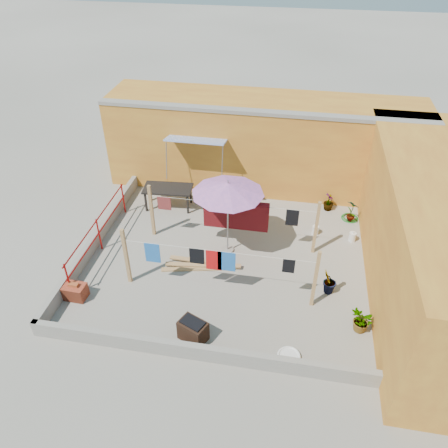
% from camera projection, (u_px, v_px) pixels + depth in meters
% --- Properties ---
extents(ground, '(80.00, 80.00, 0.00)m').
position_uv_depth(ground, '(227.00, 259.00, 12.97)').
color(ground, '#9E998E').
rests_on(ground, ground).
extents(wall_back, '(11.00, 3.27, 3.21)m').
position_uv_depth(wall_back, '(263.00, 143.00, 15.68)').
color(wall_back, gold).
rests_on(wall_back, ground).
extents(wall_right, '(2.40, 9.00, 3.20)m').
position_uv_depth(wall_right, '(425.00, 235.00, 11.28)').
color(wall_right, gold).
rests_on(wall_right, ground).
extents(parapet_front, '(8.30, 0.16, 0.44)m').
position_uv_depth(parapet_front, '(200.00, 352.00, 10.00)').
color(parapet_front, gray).
rests_on(parapet_front, ground).
extents(parapet_left, '(0.16, 7.30, 0.44)m').
position_uv_depth(parapet_left, '(97.00, 238.00, 13.43)').
color(parapet_left, gray).
rests_on(parapet_left, ground).
extents(red_railing, '(0.05, 4.20, 1.10)m').
position_uv_depth(red_railing, '(98.00, 230.00, 12.94)').
color(red_railing, '#A41110').
rests_on(red_railing, ground).
extents(clothesline_rig, '(5.09, 2.35, 1.80)m').
position_uv_depth(clothesline_rig, '(234.00, 220.00, 12.78)').
color(clothesline_rig, tan).
rests_on(clothesline_rig, ground).
extents(patio_umbrella, '(2.58, 2.58, 2.46)m').
position_uv_depth(patio_umbrella, '(228.00, 189.00, 11.99)').
color(patio_umbrella, gray).
rests_on(patio_umbrella, ground).
extents(outdoor_table, '(1.70, 0.95, 0.77)m').
position_uv_depth(outdoor_table, '(168.00, 190.00, 14.82)').
color(outdoor_table, black).
rests_on(outdoor_table, ground).
extents(brick_stack, '(0.59, 0.44, 0.50)m').
position_uv_depth(brick_stack, '(75.00, 291.00, 11.58)').
color(brick_stack, '#A44025').
rests_on(brick_stack, ground).
extents(lumber_pile, '(2.27, 0.62, 0.14)m').
position_uv_depth(lumber_pile, '(202.00, 265.00, 12.65)').
color(lumber_pile, tan).
rests_on(lumber_pile, ground).
extents(brazier, '(0.78, 0.67, 0.59)m').
position_uv_depth(brazier, '(193.00, 330.00, 10.43)').
color(brazier, black).
rests_on(brazier, ground).
extents(white_basin, '(0.55, 0.55, 0.09)m').
position_uv_depth(white_basin, '(289.00, 356.00, 10.11)').
color(white_basin, silver).
rests_on(white_basin, ground).
extents(water_jug_a, '(0.22, 0.22, 0.35)m').
position_uv_depth(water_jug_a, '(352.00, 237.00, 13.59)').
color(water_jug_a, silver).
rests_on(water_jug_a, ground).
extents(water_jug_b, '(0.21, 0.21, 0.34)m').
position_uv_depth(water_jug_b, '(315.00, 230.00, 13.88)').
color(water_jug_b, silver).
rests_on(water_jug_b, ground).
extents(green_hose, '(0.56, 0.56, 0.08)m').
position_uv_depth(green_hose, '(350.00, 218.00, 14.63)').
color(green_hose, '#17691C').
rests_on(green_hose, ground).
extents(plant_back_a, '(0.89, 0.82, 0.85)m').
position_uv_depth(plant_back_a, '(245.00, 191.00, 15.25)').
color(plant_back_a, '#1A5B1C').
rests_on(plant_back_a, ground).
extents(plant_back_b, '(0.43, 0.43, 0.63)m').
position_uv_depth(plant_back_b, '(329.00, 202.00, 14.90)').
color(plant_back_b, '#1A5B1C').
rests_on(plant_back_b, ground).
extents(plant_right_a, '(0.53, 0.51, 0.83)m').
position_uv_depth(plant_right_a, '(352.00, 211.00, 14.27)').
color(plant_right_a, '#1A5B1C').
rests_on(plant_right_a, ground).
extents(plant_right_b, '(0.52, 0.55, 0.80)m').
position_uv_depth(plant_right_b, '(329.00, 282.00, 11.61)').
color(plant_right_b, '#1A5B1C').
rests_on(plant_right_b, ground).
extents(plant_right_c, '(0.59, 0.66, 0.67)m').
position_uv_depth(plant_right_c, '(362.00, 322.00, 10.59)').
color(plant_right_c, '#1A5B1C').
rests_on(plant_right_c, ground).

